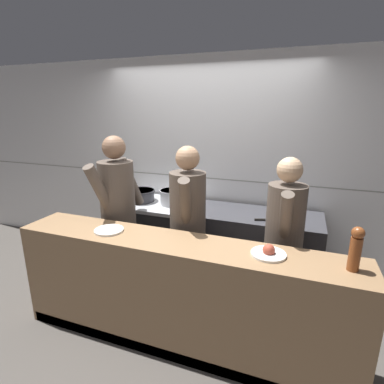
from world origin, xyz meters
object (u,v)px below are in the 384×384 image
chef_line (284,238)px  oven_range (160,236)px  plated_dish_appetiser (269,252)px  chef_head_cook (118,211)px  stock_pot (141,195)px  sauce_pot (172,197)px  plated_dish_main (109,230)px  chef_sous (188,223)px  pepper_mill (356,248)px  chefs_knife (271,220)px

chef_line → oven_range: bearing=156.8°
plated_dish_appetiser → chef_head_cook: (-1.57, 0.44, -0.02)m
stock_pot → chef_line: size_ratio=0.22×
oven_range → chef_line: 1.68m
stock_pot → sauce_pot: (0.41, 0.02, 0.02)m
plated_dish_main → chef_line: 1.53m
sauce_pot → plated_dish_appetiser: 1.65m
oven_range → stock_pot: (-0.23, -0.03, 0.52)m
plated_dish_appetiser → chef_sous: (-0.80, 0.45, -0.05)m
stock_pot → pepper_mill: 2.46m
chef_sous → chef_line: chef_sous is taller
chef_line → chef_head_cook: bearing=-179.8°
chef_head_cook → chef_sous: size_ratio=1.04×
plated_dish_main → stock_pot: bearing=105.7°
oven_range → pepper_mill: bearing=-29.4°
stock_pot → chefs_knife: bearing=-4.6°
oven_range → sauce_pot: bearing=-2.1°
oven_range → chef_sous: chef_sous is taller
stock_pot → chef_head_cook: size_ratio=0.20×
stock_pot → chef_line: (1.74, -0.55, -0.06)m
stock_pot → plated_dish_appetiser: bearing=-32.6°
chef_head_cook → pepper_mill: bearing=-1.2°
sauce_pot → chef_sous: (0.44, -0.63, -0.05)m
sauce_pot → chef_line: (1.32, -0.57, -0.08)m
chefs_knife → pepper_mill: bearing=-57.0°
chefs_knife → pepper_mill: 1.16m
oven_range → plated_dish_appetiser: (1.43, -1.09, 0.54)m
plated_dish_main → chef_head_cook: chef_head_cook is taller
chef_sous → pepper_mill: bearing=-34.7°
stock_pot → sauce_pot: 0.42m
plated_dish_main → chef_sous: bearing=41.3°
chef_head_cook → chef_sous: 0.77m
plated_dish_main → chef_sous: chef_sous is taller
oven_range → plated_dish_appetiser: plated_dish_appetiser is taller
stock_pot → chef_head_cook: chef_head_cook is taller
chef_head_cook → chef_line: size_ratio=1.08×
pepper_mill → chef_head_cook: chef_head_cook is taller
chefs_knife → plated_dish_main: size_ratio=1.59×
stock_pot → pepper_mill: size_ratio=1.13×
stock_pot → chef_head_cook: 0.63m
oven_range → chef_head_cook: (-0.14, -0.65, 0.53)m
chef_head_cook → chefs_knife: bearing=29.2°
chef_sous → chef_line: size_ratio=1.04×
sauce_pot → pepper_mill: (1.79, -1.10, 0.15)m
sauce_pot → plated_dish_main: size_ratio=1.19×
stock_pot → plated_dish_main: size_ratio=1.39×
chef_head_cook → stock_pot: bearing=109.1°
pepper_mill → plated_dish_appetiser: bearing=177.7°
plated_dish_appetiser → stock_pot: bearing=147.4°
chef_sous → stock_pot: bearing=129.3°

